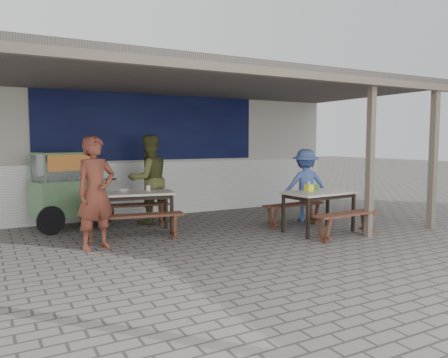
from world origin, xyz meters
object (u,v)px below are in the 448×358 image
object	(u,v)px
vendor_cart	(67,187)
condiment_bowl	(124,190)
patron_street_side	(96,193)
condiment_jar	(148,188)
table_right	(319,196)
bench_left_street	(133,221)
bench_left_wall	(126,210)
donation_box	(314,187)
bench_right_wall	(294,209)
table_left	(129,197)
patron_right_table	(305,185)
bench_right_street	(347,220)
tissue_box	(309,188)
patron_wall_side	(149,179)

from	to	relation	value
vendor_cart	condiment_bowl	world-z (taller)	vendor_cart
patron_street_side	condiment_jar	bearing A→B (deg)	22.35
vendor_cart	table_right	bearing A→B (deg)	-51.09
bench_left_street	table_right	size ratio (longest dim) A/B	1.29
bench_left_wall	vendor_cart	xyz separation A→B (m)	(-1.00, 0.44, 0.45)
donation_box	condiment_jar	size ratio (longest dim) A/B	1.64
condiment_jar	bench_right_wall	bearing A→B (deg)	-20.99
donation_box	condiment_bowl	distance (m)	3.52
condiment_jar	donation_box	bearing A→B (deg)	-28.21
table_left	bench_right_wall	bearing A→B (deg)	-5.61
table_left	patron_right_table	bearing A→B (deg)	1.56
bench_left_street	table_right	bearing A→B (deg)	-5.60
table_right	patron_street_side	distance (m)	3.91
bench_left_wall	bench_right_street	bearing A→B (deg)	-32.54
patron_street_side	condiment_bowl	bearing A→B (deg)	36.88
bench_right_wall	tissue_box	xyz separation A→B (m)	(-0.07, -0.53, 0.48)
bench_left_street	bench_right_street	world-z (taller)	same
bench_right_wall	tissue_box	world-z (taller)	tissue_box
table_right	patron_right_table	world-z (taller)	patron_right_table
table_left	patron_wall_side	bearing A→B (deg)	61.34
bench_right_street	patron_right_table	bearing A→B (deg)	70.80
bench_left_street	condiment_bowl	xyz separation A→B (m)	(0.06, 0.77, 0.43)
condiment_jar	condiment_bowl	bearing A→B (deg)	177.84
table_left	condiment_bowl	world-z (taller)	condiment_bowl
condiment_bowl	donation_box	bearing A→B (deg)	-24.93
table_right	condiment_jar	bearing A→B (deg)	143.85
patron_wall_side	donation_box	xyz separation A→B (m)	(2.48, -2.14, -0.09)
bench_right_wall	bench_right_street	bearing A→B (deg)	-90.00
tissue_box	patron_right_table	bearing A→B (deg)	54.22
bench_right_wall	bench_left_wall	bearing A→B (deg)	148.92
patron_street_side	tissue_box	bearing A→B (deg)	-26.05
bench_right_street	patron_wall_side	xyz separation A→B (m)	(-2.47, 3.00, 0.56)
patron_right_table	bench_left_wall	bearing A→B (deg)	1.36
bench_left_wall	bench_right_wall	size ratio (longest dim) A/B	1.23
bench_left_street	bench_right_wall	distance (m)	3.15
bench_right_wall	tissue_box	bearing A→B (deg)	-102.13
bench_right_wall	patron_wall_side	size ratio (longest dim) A/B	0.77
vendor_cart	condiment_bowl	xyz separation A→B (m)	(0.84, -0.89, -0.02)
condiment_bowl	vendor_cart	bearing A→B (deg)	133.08
table_left	condiment_bowl	size ratio (longest dim) A/B	8.37
vendor_cart	patron_right_table	xyz separation A→B (m)	(4.45, -1.60, -0.04)
bench_left_street	bench_right_street	xyz separation A→B (m)	(3.24, -1.57, -0.01)
patron_street_side	condiment_bowl	size ratio (longest dim) A/B	8.84
bench_right_wall	condiment_jar	size ratio (longest dim) A/B	14.45
bench_right_wall	condiment_bowl	size ratio (longest dim) A/B	6.95
patron_wall_side	condiment_bowl	world-z (taller)	patron_wall_side
patron_street_side	tissue_box	xyz separation A→B (m)	(3.72, -0.56, -0.06)
bench_right_street	vendor_cart	xyz separation A→B (m)	(-4.01, 3.24, 0.46)
bench_left_street	patron_right_table	size ratio (longest dim) A/B	1.12
bench_right_wall	tissue_box	distance (m)	0.72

